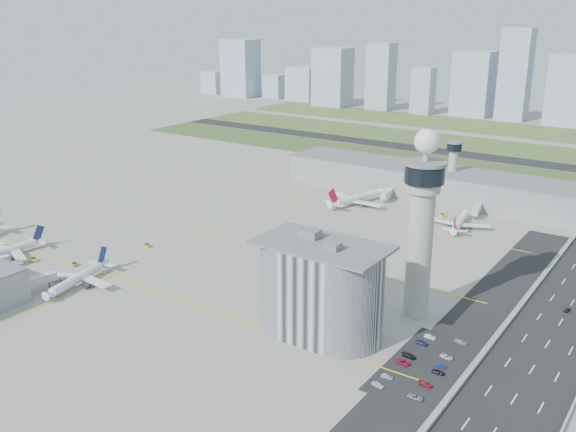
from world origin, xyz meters
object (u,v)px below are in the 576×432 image
Objects in this scene: car_lot_5 at (430,337)px; car_lot_7 at (426,384)px; airplane_far_b at (460,218)px; tug_5 at (442,215)px; car_lot_0 at (378,385)px; car_lot_8 at (438,372)px; car_lot_3 at (409,356)px; airplane_far_a at (357,194)px; airplane_near_c at (76,273)px; car_lot_9 at (440,366)px; admin_building at (321,290)px; car_lot_1 at (387,376)px; control_tower at (422,218)px; jet_bridge_far_1 at (479,208)px; car_lot_10 at (447,357)px; tug_2 at (74,264)px; tug_0 at (33,260)px; airplane_near_b at (5,246)px; jet_bridge_near_2 at (20,289)px; tug_3 at (147,245)px; car_lot_2 at (403,362)px; tug_1 at (44,278)px; secondary_tower at (453,165)px; tug_4 at (413,211)px; car_lot_6 at (415,397)px; car_lot_11 at (461,342)px; car_hw_1 at (567,310)px; jet_bridge_far_0 at (390,193)px; car_lot_4 at (422,343)px.

car_lot_7 is (9.68, -26.27, -0.02)m from car_lot_5.
airplane_far_b reaches higher than tug_5.
car_lot_0 is 1.03× the size of car_lot_8.
tug_5 is 0.71× the size of car_lot_3.
airplane_near_c is at bearing -178.16° from airplane_far_a.
tug_5 is 0.82× the size of car_lot_0.
airplane_far_b is 132.36m from car_lot_9.
admin_building reaches higher than car_lot_1.
control_tower is 4.61× the size of jet_bridge_far_1.
car_lot_7 reaches higher than car_lot_10.
tug_5 is (-32.96, 107.65, -34.12)m from control_tower.
tug_2 reaches higher than car_lot_3.
airplane_near_b is at bearing -89.08° from tug_0.
airplane_near_c is 20.37m from jet_bridge_near_2.
tug_3 is at bearing -176.70° from control_tower.
car_lot_8 is at bearing -165.14° from car_lot_10.
jet_bridge_near_2 is 34.58m from tug_0.
car_lot_2 is (10.59, -32.51, -34.43)m from control_tower.
airplane_far_b is at bearing 23.15° from car_lot_7.
tug_5 is (97.67, 162.79, -0.13)m from tug_1.
car_lot_1 is 0.84× the size of car_lot_10.
tug_0 is 19.12m from tug_2.
secondary_tower reaches higher than tug_4.
secondary_tower is 7.29× the size of car_lot_6.
car_lot_10 is (62.03, -164.17, -18.24)m from secondary_tower.
tug_3 is 0.78× the size of car_lot_0.
car_lot_11 is (40.47, -135.10, -2.20)m from jet_bridge_far_1.
car_lot_3 reaches higher than car_lot_8.
car_lot_5 is at bearing -57.77° from jet_bridge_near_2.
tug_4 is 150.83m from car_lot_9.
airplane_near_b is 7.95× the size of car_lot_3.
secondary_tower reaches higher than car_lot_3.
car_hw_1 is at bearing -111.86° from tug_5.
jet_bridge_far_0 is at bearing -100.00° from jet_bridge_far_1.
car_lot_0 is 5.35m from car_lot_1.
tug_2 reaches higher than car_lot_7.
secondary_tower is 182.16m from car_lot_9.
tug_2 is 142.70m from car_lot_1.
airplane_far_b is 8.99× the size of car_lot_4.
tug_4 reaches higher than car_lot_9.
admin_building is 12.19× the size of car_lot_9.
tug_4 is 0.86× the size of car_hw_1.
tug_4 is at bearing 27.41° from car_lot_4.
airplane_near_b is at bearing 104.33° from car_lot_2.
tug_0 is at bearing -173.07° from admin_building.
jet_bridge_near_2 is at bearing 112.64° from car_lot_4.
control_tower is 51.34m from car_lot_8.
tug_2 is 153.50m from car_lot_9.
car_hw_1 is at bearing -17.79° from car_lot_2.
car_lot_9 is (53.42, -135.80, -0.35)m from tug_5.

